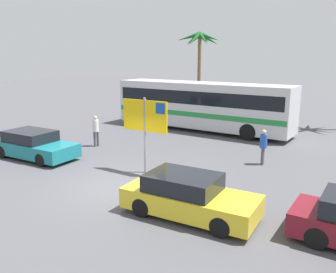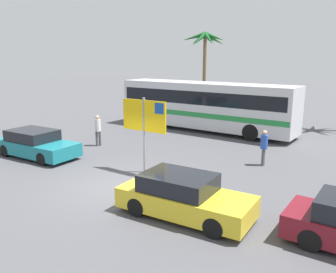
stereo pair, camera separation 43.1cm
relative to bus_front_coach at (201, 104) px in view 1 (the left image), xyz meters
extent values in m
plane|color=#4C4C51|center=(2.48, -11.11, -1.78)|extent=(120.00, 120.00, 0.00)
cube|color=silver|center=(0.00, 0.00, -0.06)|extent=(12.10, 2.41, 2.90)
cube|color=black|center=(0.00, 0.00, 0.49)|extent=(11.61, 2.44, 0.84)
cube|color=#23843D|center=(0.00, 0.00, -0.57)|extent=(11.98, 2.44, 0.32)
cylinder|color=black|center=(3.75, 1.08, -1.28)|extent=(1.00, 0.28, 1.00)
cylinder|color=black|center=(3.75, -1.08, -1.28)|extent=(1.00, 0.28, 1.00)
cylinder|color=black|center=(-3.75, 1.08, -1.28)|extent=(1.00, 0.28, 1.00)
cylinder|color=black|center=(-3.75, -1.08, -1.28)|extent=(1.00, 0.28, 1.00)
cylinder|color=gray|center=(2.28, -9.11, -0.18)|extent=(0.11, 0.11, 3.20)
cube|color=yellow|center=(2.28, -9.11, 0.67)|extent=(2.20, 0.10, 1.30)
cube|color=#1447A8|center=(3.08, -9.10, 1.04)|extent=(0.44, 0.08, 0.44)
cube|color=yellow|center=(5.98, -11.67, -1.30)|extent=(4.28, 2.02, 0.64)
cube|color=black|center=(5.73, -11.69, -0.72)|extent=(2.28, 1.73, 0.52)
cylinder|color=black|center=(7.21, -10.79, -1.48)|extent=(0.61, 0.20, 0.60)
cylinder|color=black|center=(7.33, -12.36, -1.48)|extent=(0.61, 0.20, 0.60)
cylinder|color=black|center=(4.64, -10.98, -1.48)|extent=(0.61, 0.20, 0.60)
cylinder|color=black|center=(4.75, -12.55, -1.48)|extent=(0.61, 0.20, 0.60)
cylinder|color=black|center=(9.60, -9.98, -1.48)|extent=(0.60, 0.17, 0.60)
cylinder|color=black|center=(9.63, -11.51, -1.48)|extent=(0.60, 0.17, 0.60)
cube|color=#19757F|center=(-3.54, -10.36, -1.30)|extent=(4.53, 2.09, 0.64)
cube|color=black|center=(-3.81, -10.38, -0.72)|extent=(2.40, 1.80, 0.52)
cylinder|color=black|center=(-2.23, -9.44, -1.48)|extent=(0.61, 0.20, 0.60)
cylinder|color=black|center=(-2.12, -11.09, -1.48)|extent=(0.61, 0.20, 0.60)
cylinder|color=black|center=(-4.96, -9.63, -1.48)|extent=(0.61, 0.20, 0.60)
cylinder|color=black|center=(-4.85, -11.27, -1.48)|extent=(0.61, 0.20, 0.60)
cylinder|color=#4C4C51|center=(-2.71, -7.16, -1.37)|extent=(0.13, 0.13, 0.83)
cylinder|color=#4C4C51|center=(-2.65, -6.99, -1.37)|extent=(0.13, 0.13, 0.83)
cylinder|color=silver|center=(-2.68, -7.07, -0.63)|extent=(0.32, 0.32, 0.65)
sphere|color=tan|center=(-2.68, -7.07, -0.19)|extent=(0.22, 0.22, 0.22)
cylinder|color=#4C4C51|center=(6.08, -5.33, -1.39)|extent=(0.13, 0.13, 0.79)
cylinder|color=#4C4C51|center=(6.05, -5.15, -1.39)|extent=(0.13, 0.13, 0.79)
cylinder|color=#2851B2|center=(6.06, -5.24, -0.68)|extent=(0.32, 0.32, 0.63)
sphere|color=tan|center=(6.06, -5.24, -0.26)|extent=(0.21, 0.21, 0.21)
cylinder|color=brown|center=(-4.49, 7.81, 1.51)|extent=(0.32, 0.32, 6.59)
cone|color=#195623|center=(-3.50, 7.68, 4.71)|extent=(2.17, 0.70, 1.02)
cone|color=#195623|center=(-3.98, 8.60, 4.56)|extent=(1.50, 1.99, 1.29)
cone|color=#195623|center=(-4.57, 8.80, 4.69)|extent=(0.61, 2.16, 1.06)
cone|color=#195623|center=(-5.38, 8.15, 4.58)|extent=(2.11, 1.16, 1.26)
cone|color=#195623|center=(-5.34, 7.27, 4.73)|extent=(2.04, 1.51, 0.98)
cone|color=#195623|center=(-4.55, 6.89, 4.50)|extent=(0.58, 2.07, 1.39)
cone|color=#195623|center=(-3.78, 7.20, 4.54)|extent=(1.86, 1.68, 1.33)
camera|label=1|loc=(10.97, -20.34, 3.05)|focal=37.16mm
camera|label=2|loc=(11.32, -20.10, 3.05)|focal=37.16mm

